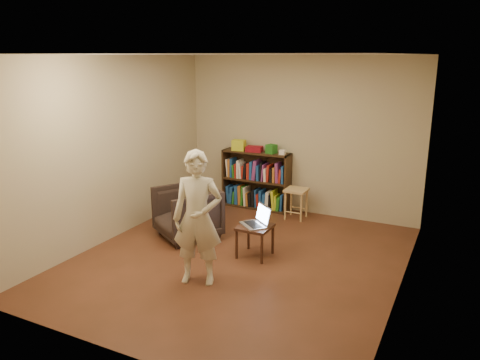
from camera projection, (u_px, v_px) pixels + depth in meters
The scene contains 15 objects.
floor at pixel (239, 260), 6.12m from camera, with size 4.50×4.50×0.00m, color #4C2918.
ceiling at pixel (238, 54), 5.45m from camera, with size 4.50×4.50×0.00m, color silver.
wall_back at pixel (300, 136), 7.73m from camera, with size 4.00×4.00×0.00m, color #BBA88D.
wall_left at pixel (113, 149), 6.65m from camera, with size 4.50×4.50×0.00m, color #BBA88D.
wall_right at pixel (408, 182), 4.92m from camera, with size 4.50×4.50×0.00m, color #BBA88D.
bookshelf at pixel (256, 183), 8.12m from camera, with size 1.20×0.30×1.00m.
box_yellow at pixel (239, 145), 8.05m from camera, with size 0.22×0.16×0.18m, color #CCD926.
red_cloth at pixel (254, 149), 7.96m from camera, with size 0.27×0.20×0.09m, color maroon.
box_green at pixel (271, 149), 7.81m from camera, with size 0.15×0.15×0.15m, color #236E1D.
box_white at pixel (282, 152), 7.72m from camera, with size 0.09×0.09×0.08m, color white.
stool at pixel (296, 195), 7.58m from camera, with size 0.34×0.34×0.50m.
armchair at pixel (187, 213), 6.79m from camera, with size 0.80×0.83×0.75m, color #322521.
side_table at pixel (255, 231), 6.14m from camera, with size 0.42×0.42×0.43m.
laptop at pixel (257, 221), 6.13m from camera, with size 0.47×0.46×0.26m.
person at pixel (198, 218), 5.33m from camera, with size 0.57×0.38×1.58m, color beige.
Camera 1 is at (2.54, -5.04, 2.59)m, focal length 35.00 mm.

